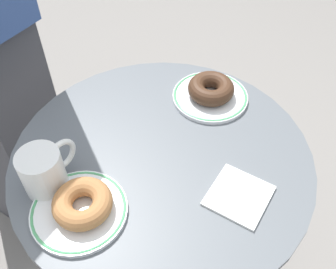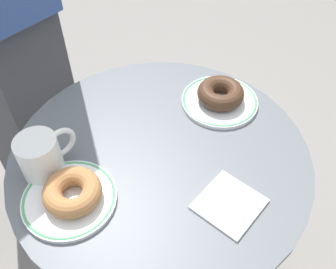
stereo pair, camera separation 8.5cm
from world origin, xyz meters
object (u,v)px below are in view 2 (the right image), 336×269
(plate_left, at_px, (69,199))
(coffee_mug, at_px, (42,156))
(donut_chocolate, at_px, (221,93))
(cafe_table, at_px, (161,208))
(paper_napkin, at_px, (229,204))
(plate_right, at_px, (220,101))
(donut_cinnamon, at_px, (73,192))

(plate_left, bearing_deg, coffee_mug, 93.30)
(coffee_mug, bearing_deg, donut_chocolate, -7.25)
(cafe_table, relative_size, paper_napkin, 6.39)
(plate_right, relative_size, donut_chocolate, 1.65)
(paper_napkin, bearing_deg, donut_cinnamon, 142.36)
(plate_right, relative_size, paper_napkin, 1.63)
(plate_left, distance_m, paper_napkin, 0.32)
(donut_chocolate, distance_m, coffee_mug, 0.45)
(plate_left, relative_size, donut_cinnamon, 1.63)
(cafe_table, bearing_deg, donut_chocolate, 12.38)
(coffee_mug, bearing_deg, paper_napkin, -48.67)
(cafe_table, relative_size, donut_chocolate, 6.47)
(cafe_table, height_order, coffee_mug, coffee_mug)
(coffee_mug, bearing_deg, plate_left, -86.70)
(plate_right, xyz_separation_m, donut_cinnamon, (-0.43, -0.05, 0.03))
(donut_chocolate, bearing_deg, cafe_table, -167.62)
(plate_left, xyz_separation_m, donut_cinnamon, (0.01, -0.01, 0.03))
(donut_cinnamon, bearing_deg, plate_left, 136.80)
(donut_cinnamon, distance_m, coffee_mug, 0.11)
(cafe_table, relative_size, donut_cinnamon, 6.44)
(donut_chocolate, distance_m, paper_napkin, 0.30)
(cafe_table, distance_m, donut_cinnamon, 0.34)
(donut_chocolate, bearing_deg, plate_right, -90.00)
(plate_left, relative_size, paper_napkin, 1.62)
(cafe_table, distance_m, coffee_mug, 0.37)
(plate_right, relative_size, coffee_mug, 1.47)
(paper_napkin, bearing_deg, plate_left, 142.16)
(plate_left, relative_size, donut_chocolate, 1.64)
(cafe_table, bearing_deg, plate_left, 178.31)
(plate_right, bearing_deg, cafe_table, -167.62)
(donut_chocolate, xyz_separation_m, paper_napkin, (-0.18, -0.24, -0.03))
(plate_right, height_order, coffee_mug, coffee_mug)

